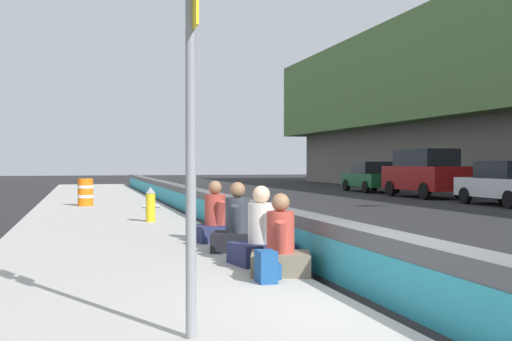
# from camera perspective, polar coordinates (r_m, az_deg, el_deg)

# --- Properties ---
(ground_plane) EXTENTS (160.00, 160.00, 0.00)m
(ground_plane) POSITION_cam_1_polar(r_m,az_deg,el_deg) (7.03, 13.50, -12.75)
(ground_plane) COLOR #232326
(ground_plane) RESTS_ON ground
(sidewalk_strip) EXTENTS (80.00, 4.40, 0.14)m
(sidewalk_strip) POSITION_cam_1_polar(r_m,az_deg,el_deg) (6.22, -9.10, -13.85)
(sidewalk_strip) COLOR #A8A59E
(sidewalk_strip) RESTS_ON ground_plane
(jersey_barrier) EXTENTS (76.00, 0.45, 0.85)m
(jersey_barrier) POSITION_cam_1_polar(r_m,az_deg,el_deg) (6.94, 13.48, -9.34)
(jersey_barrier) COLOR #545456
(jersey_barrier) RESTS_ON ground_plane
(route_sign_post) EXTENTS (0.44, 0.09, 3.60)m
(route_sign_post) POSITION_cam_1_polar(r_m,az_deg,el_deg) (5.45, -5.82, 6.80)
(route_sign_post) COLOR gray
(route_sign_post) RESTS_ON sidewalk_strip
(fire_hydrant) EXTENTS (0.26, 0.46, 0.88)m
(fire_hydrant) POSITION_cam_1_polar(r_m,az_deg,el_deg) (16.37, -9.43, -2.98)
(fire_hydrant) COLOR gold
(fire_hydrant) RESTS_ON sidewalk_strip
(seated_person_foreground) EXTENTS (0.86, 0.94, 1.09)m
(seated_person_foreground) POSITION_cam_1_polar(r_m,az_deg,el_deg) (8.56, 2.21, -7.04)
(seated_person_foreground) COLOR #706651
(seated_person_foreground) RESTS_ON sidewalk_strip
(seated_person_middle) EXTENTS (0.84, 0.94, 1.16)m
(seated_person_middle) POSITION_cam_1_polar(r_m,az_deg,el_deg) (9.44, 0.48, -6.19)
(seated_person_middle) COLOR #23284C
(seated_person_middle) RESTS_ON sidewalk_strip
(seated_person_rear) EXTENTS (0.95, 1.03, 1.17)m
(seated_person_rear) POSITION_cam_1_polar(r_m,az_deg,el_deg) (10.77, -1.67, -5.31)
(seated_person_rear) COLOR black
(seated_person_rear) RESTS_ON sidewalk_strip
(seated_person_far) EXTENTS (0.86, 0.95, 1.15)m
(seated_person_far) POSITION_cam_1_polar(r_m,az_deg,el_deg) (12.17, -3.69, -4.65)
(seated_person_far) COLOR #23284C
(seated_person_far) RESTS_ON sidewalk_strip
(backpack) EXTENTS (0.32, 0.28, 0.40)m
(backpack) POSITION_cam_1_polar(r_m,az_deg,el_deg) (8.01, 0.99, -8.63)
(backpack) COLOR navy
(backpack) RESTS_ON sidewalk_strip
(construction_barrel) EXTENTS (0.54, 0.54, 0.95)m
(construction_barrel) POSITION_cam_1_polar(r_m,az_deg,el_deg) (22.83, -15.04, -1.88)
(construction_barrel) COLOR orange
(construction_barrel) RESTS_ON sidewalk_strip
(parked_car_fourth) EXTENTS (4.56, 2.08, 1.71)m
(parked_car_fourth) POSITION_cam_1_polar(r_m,az_deg,el_deg) (25.87, 21.58, -1.07)
(parked_car_fourth) COLOR silver
(parked_car_fourth) RESTS_ON ground_plane
(parked_car_midline) EXTENTS (4.85, 2.16, 2.28)m
(parked_car_midline) POSITION_cam_1_polar(r_m,az_deg,el_deg) (30.94, 14.86, -0.17)
(parked_car_midline) COLOR maroon
(parked_car_midline) RESTS_ON ground_plane
(parked_car_far) EXTENTS (4.57, 2.08, 1.71)m
(parked_car_far) POSITION_cam_1_polar(r_m,az_deg,el_deg) (36.31, 10.21, -0.55)
(parked_car_far) COLOR #145128
(parked_car_far) RESTS_ON ground_plane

